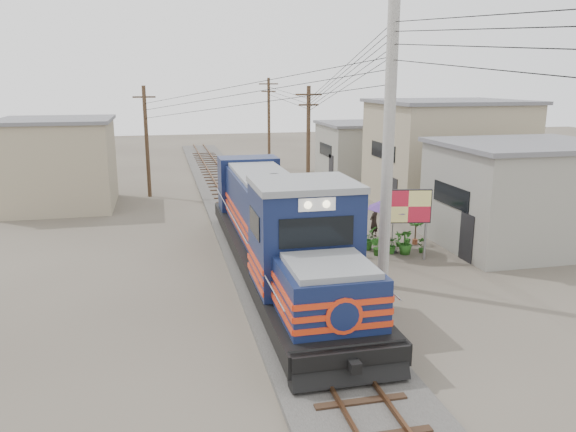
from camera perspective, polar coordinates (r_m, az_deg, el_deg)
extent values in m
plane|color=#473F35|center=(20.46, -0.17, -7.38)|extent=(120.00, 120.00, 0.00)
cube|color=#595651|center=(29.83, -4.39, -0.46)|extent=(3.60, 70.00, 0.16)
cube|color=#51331E|center=(29.71, -5.41, -0.18)|extent=(0.08, 70.00, 0.12)
cube|color=#51331E|center=(29.86, -3.38, -0.07)|extent=(0.08, 70.00, 0.12)
cube|color=black|center=(21.56, -1.04, -4.01)|extent=(3.11, 17.18, 0.59)
cube|color=black|center=(16.79, 2.79, -10.50)|extent=(2.36, 3.44, 0.70)
cube|color=black|center=(26.71, -3.39, -1.24)|extent=(2.36, 3.44, 0.70)
cube|color=#10193D|center=(15.17, 4.16, -8.18)|extent=(2.55, 2.58, 1.61)
cube|color=#10193D|center=(17.34, 1.63, -2.33)|extent=(3.05, 2.79, 3.33)
cube|color=slate|center=(16.95, 1.67, 3.26)|extent=(3.11, 2.93, 0.19)
cube|color=black|center=(15.87, 2.91, -1.64)|extent=(2.18, 0.06, 0.86)
cube|color=white|center=(15.67, 2.96, 1.19)|extent=(1.07, 0.06, 0.38)
cube|color=#10193D|center=(23.75, -2.38, 1.01)|extent=(2.43, 10.52, 2.47)
cube|color=slate|center=(23.50, -2.41, 4.07)|extent=(2.18, 10.52, 0.19)
cube|color=red|center=(21.39, -1.04, -2.50)|extent=(3.15, 17.18, 0.15)
cube|color=red|center=(21.30, -1.05, -1.67)|extent=(3.15, 17.18, 0.15)
cube|color=red|center=(21.21, -1.05, -0.83)|extent=(3.15, 17.18, 0.15)
cylinder|color=#9E9B93|center=(19.82, 10.13, 6.65)|extent=(0.40, 0.40, 10.00)
cylinder|color=#4C3826|center=(33.98, 2.07, 7.17)|extent=(0.24, 0.24, 7.00)
cube|color=#4C3826|center=(33.77, 2.11, 12.24)|extent=(1.60, 0.10, 0.10)
cube|color=#4C3826|center=(33.79, 2.10, 11.22)|extent=(1.20, 0.10, 0.10)
cylinder|color=#4C3826|center=(47.62, -1.95, 9.35)|extent=(0.24, 0.24, 7.50)
cube|color=#4C3826|center=(47.48, -1.99, 13.27)|extent=(1.60, 0.10, 0.10)
cube|color=#4C3826|center=(47.49, -1.98, 12.54)|extent=(1.20, 0.10, 0.10)
cylinder|color=#4C3826|center=(36.83, -14.15, 7.28)|extent=(0.24, 0.24, 7.00)
cube|color=#4C3826|center=(36.64, -14.43, 11.94)|extent=(1.60, 0.10, 0.10)
cube|color=#4C3826|center=(36.66, -14.37, 11.01)|extent=(1.20, 0.10, 0.10)
cube|color=gray|center=(27.20, 22.69, 1.80)|extent=(7.00, 6.00, 4.50)
cube|color=slate|center=(26.85, 23.15, 6.71)|extent=(7.35, 6.30, 0.20)
cube|color=black|center=(25.28, 16.21, 2.01)|extent=(0.05, 3.00, 0.90)
cube|color=gray|center=(35.14, 15.71, 6.07)|extent=(8.00, 7.00, 6.00)
cube|color=slate|center=(34.89, 16.04, 11.12)|extent=(8.40, 7.35, 0.20)
cube|color=black|center=(33.38, 9.62, 6.53)|extent=(0.05, 3.50, 0.90)
cube|color=gray|center=(43.70, 7.65, 6.54)|extent=(6.00, 6.00, 4.00)
cube|color=slate|center=(43.49, 7.74, 9.29)|extent=(6.30, 6.30, 0.20)
cube|color=black|center=(42.72, 3.83, 6.74)|extent=(0.05, 3.00, 0.90)
cube|color=gray|center=(35.44, -22.24, 4.81)|extent=(6.00, 6.00, 5.00)
cube|color=slate|center=(35.18, -22.62, 8.99)|extent=(6.30, 6.30, 0.20)
cube|color=black|center=(36.03, -27.02, 4.86)|extent=(0.05, 3.00, 0.90)
cylinder|color=#99999E|center=(23.65, 10.06, -1.85)|extent=(0.10, 0.10, 2.21)
cylinder|color=#99999E|center=(24.03, 13.78, -1.79)|extent=(0.10, 0.10, 2.21)
cube|color=black|center=(23.54, 12.08, 0.98)|extent=(1.93, 0.49, 1.41)
cube|color=red|center=(23.52, 12.11, 0.96)|extent=(1.84, 0.44, 1.32)
cylinder|color=black|center=(24.99, 10.48, -3.54)|extent=(0.46, 0.46, 0.10)
cylinder|color=#99999E|center=(24.69, 10.59, -1.08)|extent=(0.05, 0.05, 2.31)
cone|color=#432570|center=(24.44, 10.70, 1.42)|extent=(2.43, 2.43, 0.58)
imported|color=black|center=(27.05, 8.72, -0.60)|extent=(0.66, 0.61, 1.50)
imported|color=#245C1A|center=(24.03, 7.43, -3.22)|extent=(0.52, 0.49, 0.82)
imported|color=#245C1A|center=(24.37, 8.92, -3.12)|extent=(0.52, 0.49, 0.75)
imported|color=#245C1A|center=(24.75, 10.45, -2.87)|extent=(0.95, 0.94, 0.80)
imported|color=#245C1A|center=(24.74, 11.83, -2.60)|extent=(0.68, 0.68, 1.08)
imported|color=#245C1A|center=(25.13, 13.43, -2.86)|extent=(0.43, 0.35, 0.72)
imported|color=#245C1A|center=(25.02, 6.65, -2.72)|extent=(0.29, 0.36, 0.65)
imported|color=#245C1A|center=(25.18, 7.98, -2.26)|extent=(1.15, 1.17, 0.99)
imported|color=#245C1A|center=(25.56, 9.65, -2.03)|extent=(0.80, 0.80, 1.03)
imported|color=#245C1A|center=(25.81, 11.13, -2.31)|extent=(0.45, 0.39, 0.71)
imported|color=#245C1A|center=(26.17, 12.05, -2.21)|extent=(0.41, 0.44, 0.64)
imported|color=#245C1A|center=(26.27, 6.07, -1.92)|extent=(0.60, 0.66, 0.64)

